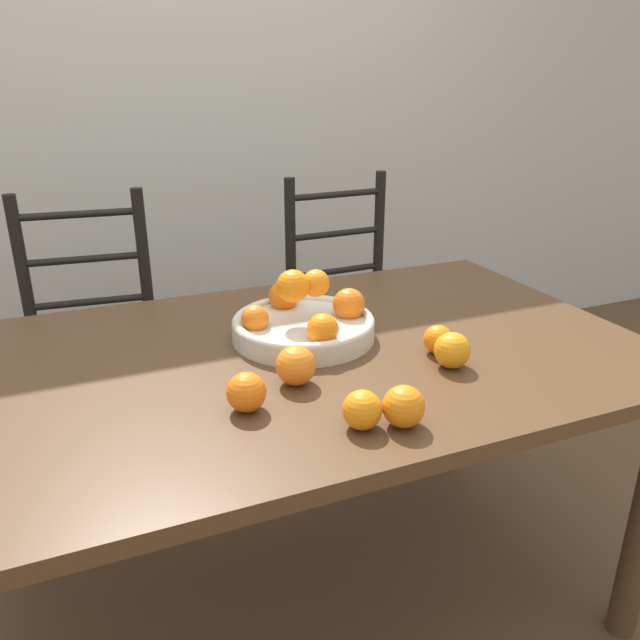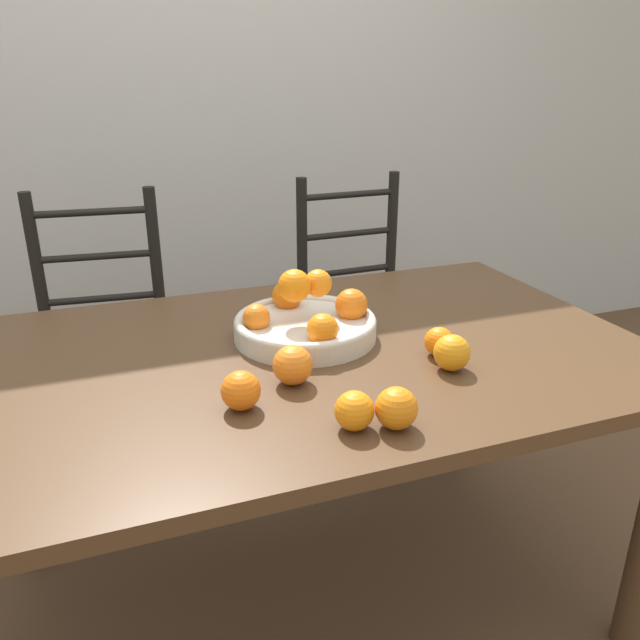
% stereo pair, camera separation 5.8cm
% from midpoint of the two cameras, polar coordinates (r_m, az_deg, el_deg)
% --- Properties ---
extents(ground_plane, '(12.00, 12.00, 0.00)m').
position_cam_midpoint_polar(ground_plane, '(1.89, -2.04, -24.06)').
color(ground_plane, brown).
extents(wall_back, '(8.00, 0.06, 2.60)m').
position_cam_midpoint_polar(wall_back, '(2.78, -14.27, 19.87)').
color(wall_back, beige).
rests_on(wall_back, ground_plane).
extents(dining_table, '(1.59, 0.98, 0.75)m').
position_cam_midpoint_polar(dining_table, '(1.49, -2.37, -6.09)').
color(dining_table, '#4C331E').
rests_on(dining_table, ground_plane).
extents(fruit_bowl, '(0.34, 0.34, 0.18)m').
position_cam_midpoint_polar(fruit_bowl, '(1.50, -2.57, -0.09)').
color(fruit_bowl, beige).
rests_on(fruit_bowl, dining_table).
extents(orange_loose_0, '(0.08, 0.08, 0.08)m').
position_cam_midpoint_polar(orange_loose_0, '(1.20, -8.14, -6.57)').
color(orange_loose_0, orange).
rests_on(orange_loose_0, dining_table).
extents(orange_loose_1, '(0.08, 0.08, 0.08)m').
position_cam_midpoint_polar(orange_loose_1, '(1.14, 6.21, -7.88)').
color(orange_loose_1, orange).
rests_on(orange_loose_1, dining_table).
extents(orange_loose_2, '(0.07, 0.07, 0.07)m').
position_cam_midpoint_polar(orange_loose_2, '(1.44, 9.62, -1.78)').
color(orange_loose_2, orange).
rests_on(orange_loose_2, dining_table).
extents(orange_loose_3, '(0.08, 0.08, 0.08)m').
position_cam_midpoint_polar(orange_loose_3, '(1.28, -3.53, -4.19)').
color(orange_loose_3, orange).
rests_on(orange_loose_3, dining_table).
extents(orange_loose_4, '(0.08, 0.08, 0.08)m').
position_cam_midpoint_polar(orange_loose_4, '(1.38, 10.82, -2.75)').
color(orange_loose_4, orange).
rests_on(orange_loose_4, dining_table).
extents(orange_loose_5, '(0.07, 0.07, 0.07)m').
position_cam_midpoint_polar(orange_loose_5, '(1.13, 2.39, -8.23)').
color(orange_loose_5, orange).
rests_on(orange_loose_5, dining_table).
extents(chair_left, '(0.46, 0.44, 1.01)m').
position_cam_midpoint_polar(chair_left, '(2.19, -20.60, -3.29)').
color(chair_left, black).
rests_on(chair_left, ground_plane).
extents(chair_right, '(0.44, 0.42, 1.01)m').
position_cam_midpoint_polar(chair_right, '(2.38, 2.20, 0.18)').
color(chair_right, black).
rests_on(chair_right, ground_plane).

